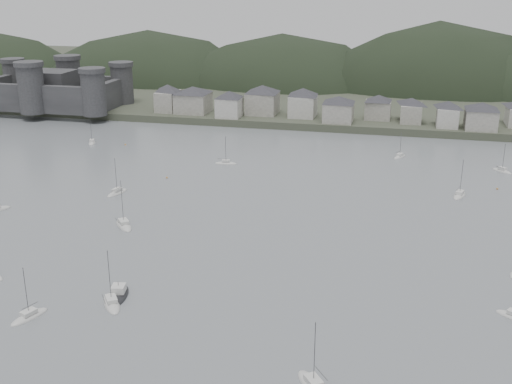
# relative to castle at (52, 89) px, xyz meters

# --- Properties ---
(far_shore_land) EXTENTS (900.00, 250.00, 3.00)m
(far_shore_land) POSITION_rel_castle_xyz_m (120.00, 115.20, -9.46)
(far_shore_land) COLOR #383D2D
(far_shore_land) RESTS_ON ground
(forested_ridge) EXTENTS (851.55, 103.94, 102.57)m
(forested_ridge) POSITION_rel_castle_xyz_m (124.83, 89.60, -22.25)
(forested_ridge) COLOR black
(forested_ridge) RESTS_ON ground
(castle) EXTENTS (66.00, 43.00, 20.00)m
(castle) POSITION_rel_castle_xyz_m (0.00, 0.00, 0.00)
(castle) COLOR #323234
(castle) RESTS_ON far_shore_land
(waterfront_town) EXTENTS (451.48, 28.46, 12.92)m
(waterfront_town) POSITION_rel_castle_xyz_m (170.59, 3.54, -2.30)
(waterfront_town) COLOR gray
(waterfront_town) RESTS_ON far_shore_land
(moored_fleet) EXTENTS (254.49, 147.35, 12.78)m
(moored_fleet) POSITION_rel_castle_xyz_m (121.40, -123.40, -10.79)
(moored_fleet) COLOR silver
(moored_fleet) RESTS_ON ground
(motor_launch_far) EXTENTS (4.99, 9.42, 4.12)m
(motor_launch_far) POSITION_rel_castle_xyz_m (104.59, -154.80, -10.68)
(motor_launch_far) COLOR black
(motor_launch_far) RESTS_ON ground
(mooring_buoys) EXTENTS (135.26, 142.98, 0.70)m
(mooring_buoys) POSITION_rel_castle_xyz_m (107.89, -122.32, -10.81)
(mooring_buoys) COLOR #BA803E
(mooring_buoys) RESTS_ON ground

